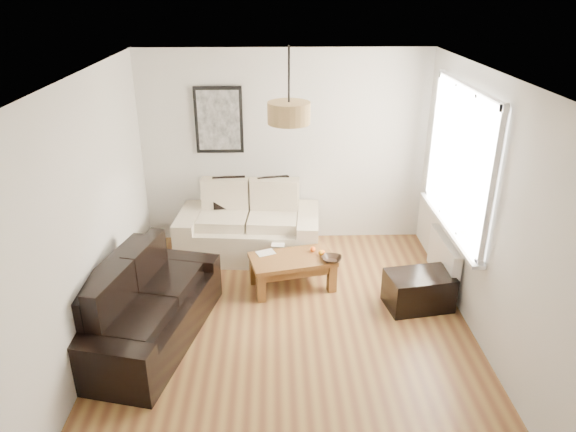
{
  "coord_description": "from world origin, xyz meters",
  "views": [
    {
      "loc": [
        -0.15,
        -4.55,
        3.35
      ],
      "look_at": [
        0.0,
        0.6,
        1.05
      ],
      "focal_mm": 32.95,
      "sensor_mm": 36.0,
      "label": 1
    }
  ],
  "objects_px": {
    "loveseat_cream": "(249,221)",
    "sofa_leather": "(147,304)",
    "ottoman": "(419,290)",
    "coffee_table": "(292,272)"
  },
  "relations": [
    {
      "from": "loveseat_cream",
      "to": "sofa_leather",
      "type": "height_order",
      "value": "loveseat_cream"
    },
    {
      "from": "sofa_leather",
      "to": "loveseat_cream",
      "type": "bearing_deg",
      "value": -13.49
    },
    {
      "from": "sofa_leather",
      "to": "ottoman",
      "type": "height_order",
      "value": "sofa_leather"
    },
    {
      "from": "coffee_table",
      "to": "sofa_leather",
      "type": "bearing_deg",
      "value": -147.82
    },
    {
      "from": "coffee_table",
      "to": "loveseat_cream",
      "type": "bearing_deg",
      "value": 120.89
    },
    {
      "from": "loveseat_cream",
      "to": "sofa_leather",
      "type": "distance_m",
      "value": 2.07
    },
    {
      "from": "loveseat_cream",
      "to": "coffee_table",
      "type": "distance_m",
      "value": 1.08
    },
    {
      "from": "loveseat_cream",
      "to": "coffee_table",
      "type": "relative_size",
      "value": 1.88
    },
    {
      "from": "ottoman",
      "to": "loveseat_cream",
      "type": "bearing_deg",
      "value": 145.03
    },
    {
      "from": "coffee_table",
      "to": "ottoman",
      "type": "relative_size",
      "value": 1.37
    }
  ]
}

